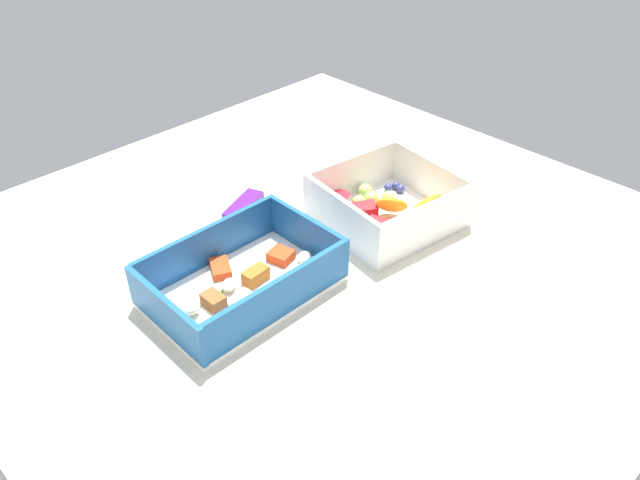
{
  "coord_description": "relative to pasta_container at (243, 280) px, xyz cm",
  "views": [
    {
      "loc": [
        -42.21,
        -42.4,
        46.8
      ],
      "look_at": [
        -1.07,
        -0.9,
        4.0
      ],
      "focal_mm": 34.57,
      "sensor_mm": 36.0,
      "label": 1
    }
  ],
  "objects": [
    {
      "name": "table_surface",
      "position": [
        11.99,
        -0.05,
        -2.73
      ],
      "size": [
        80.0,
        80.0,
        2.0
      ],
      "primitive_type": "cube",
      "color": "beige",
      "rests_on": "ground"
    },
    {
      "name": "pasta_container",
      "position": [
        0.0,
        0.0,
        0.0
      ],
      "size": [
        20.11,
        13.22,
        5.51
      ],
      "rotation": [
        0.0,
        0.0,
        -0.01
      ],
      "color": "white",
      "rests_on": "table_surface"
    },
    {
      "name": "fruit_bowl",
      "position": [
        21.59,
        -1.83,
        0.36
      ],
      "size": [
        17.61,
        16.79,
        6.24
      ],
      "rotation": [
        0.0,
        0.0,
        -0.14
      ],
      "color": "white",
      "rests_on": "table_surface"
    },
    {
      "name": "candy_bar",
      "position": [
        10.4,
        12.82,
        -1.13
      ],
      "size": [
        7.39,
        4.79,
        1.2
      ],
      "primitive_type": "cube",
      "rotation": [
        0.0,
        0.0,
        0.37
      ],
      "color": "#51197A",
      "rests_on": "table_surface"
    },
    {
      "name": "paper_cup_liner",
      "position": [
        32.53,
        8.46,
        -0.99
      ],
      "size": [
        3.63,
        3.63,
        1.5
      ],
      "primitive_type": "cylinder",
      "color": "white",
      "rests_on": "table_surface"
    }
  ]
}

